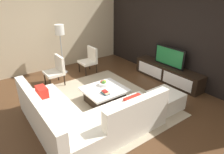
# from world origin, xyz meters

# --- Properties ---
(ground_plane) EXTENTS (14.00, 14.00, 0.00)m
(ground_plane) POSITION_xyz_m (0.00, 0.00, 0.00)
(ground_plane) COLOR #4C301C
(feature_wall_back) EXTENTS (6.40, 0.12, 2.80)m
(feature_wall_back) POSITION_xyz_m (0.00, 2.70, 1.40)
(feature_wall_back) COLOR black
(feature_wall_back) RESTS_ON ground
(side_wall_left) EXTENTS (0.12, 5.20, 2.80)m
(side_wall_left) POSITION_xyz_m (-3.20, 0.20, 1.40)
(side_wall_left) COLOR #C6B28E
(side_wall_left) RESTS_ON ground
(area_rug) EXTENTS (3.37, 2.78, 0.01)m
(area_rug) POSITION_xyz_m (-0.10, 0.00, 0.01)
(area_rug) COLOR tan
(area_rug) RESTS_ON ground
(media_console) EXTENTS (2.31, 0.47, 0.50)m
(media_console) POSITION_xyz_m (0.00, 2.40, 0.25)
(media_console) COLOR black
(media_console) RESTS_ON ground
(television) EXTENTS (1.07, 0.06, 0.60)m
(television) POSITION_xyz_m (0.00, 2.40, 0.80)
(television) COLOR black
(television) RESTS_ON media_console
(sectional_couch) EXTENTS (2.47, 2.37, 0.84)m
(sectional_couch) POSITION_xyz_m (0.52, -0.88, 0.29)
(sectional_couch) COLOR silver
(sectional_couch) RESTS_ON ground
(coffee_table) EXTENTS (0.93, 1.01, 0.38)m
(coffee_table) POSITION_xyz_m (-0.10, 0.10, 0.20)
(coffee_table) COLOR black
(coffee_table) RESTS_ON ground
(accent_chair_near) EXTENTS (0.56, 0.51, 0.87)m
(accent_chair_near) POSITION_xyz_m (-1.81, -0.45, 0.49)
(accent_chair_near) COLOR black
(accent_chair_near) RESTS_ON ground
(floor_lamp) EXTENTS (0.30, 0.30, 1.63)m
(floor_lamp) POSITION_xyz_m (-2.56, 0.06, 1.35)
(floor_lamp) COLOR #A5A5AA
(floor_lamp) RESTS_ON ground
(ottoman) EXTENTS (0.70, 0.70, 0.40)m
(ottoman) POSITION_xyz_m (0.98, 1.15, 0.20)
(ottoman) COLOR silver
(ottoman) RESTS_ON ground
(fruit_bowl) EXTENTS (0.28, 0.28, 0.13)m
(fruit_bowl) POSITION_xyz_m (-0.28, 0.20, 0.43)
(fruit_bowl) COLOR silver
(fruit_bowl) RESTS_ON coffee_table
(accent_chair_far) EXTENTS (0.54, 0.50, 0.87)m
(accent_chair_far) POSITION_xyz_m (-2.04, 0.82, 0.49)
(accent_chair_far) COLOR black
(accent_chair_far) RESTS_ON ground
(book_stack) EXTENTS (0.22, 0.14, 0.08)m
(book_stack) POSITION_xyz_m (0.13, -0.02, 0.41)
(book_stack) COLOR #2D516B
(book_stack) RESTS_ON coffee_table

